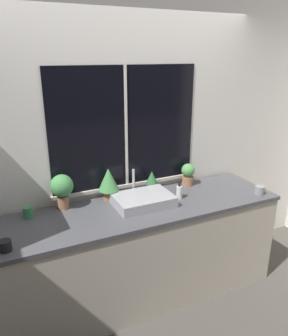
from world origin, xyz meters
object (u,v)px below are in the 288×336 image
(mug_grey, at_px, (260,190))
(sink, at_px, (143,200))
(potted_plant_far_right, at_px, (188,174))
(soap_bottle, at_px, (179,192))
(potted_plant_far_left, at_px, (62,188))
(potted_plant_center_right, at_px, (152,181))
(potted_plant_center_left, at_px, (109,181))
(mug_black, at_px, (5,246))
(mug_green, at_px, (28,212))

(mug_grey, bearing_deg, sink, 166.82)
(potted_plant_far_right, distance_m, soap_bottle, 0.35)
(potted_plant_far_left, bearing_deg, potted_plant_center_right, 0.00)
(potted_plant_center_left, bearing_deg, mug_black, -152.19)
(sink, relative_size, potted_plant_center_left, 1.67)
(soap_bottle, relative_size, mug_grey, 1.72)
(potted_plant_far_right, bearing_deg, potted_plant_center_right, 180.00)
(potted_plant_center_right, distance_m, mug_grey, 1.01)
(potted_plant_far_right, bearing_deg, sink, -159.42)
(potted_plant_center_right, xyz_separation_m, mug_black, (-1.32, -0.47, -0.07))
(potted_plant_far_right, bearing_deg, mug_green, -178.47)
(potted_plant_center_left, bearing_deg, soap_bottle, -22.59)
(sink, height_order, mug_green, sink)
(sink, distance_m, potted_plant_far_right, 0.64)
(potted_plant_center_right, distance_m, mug_green, 1.12)
(mug_green, bearing_deg, mug_grey, -12.23)
(potted_plant_center_left, height_order, soap_bottle, potted_plant_center_left)
(mug_black, bearing_deg, soap_bottle, 8.80)
(sink, relative_size, potted_plant_far_left, 1.64)
(potted_plant_far_right, xyz_separation_m, mug_green, (-1.52, -0.04, -0.07))
(potted_plant_far_right, distance_m, mug_green, 1.52)
(potted_plant_center_right, xyz_separation_m, potted_plant_far_right, (0.40, 0.00, 0.01))
(potted_plant_far_right, bearing_deg, mug_black, -164.68)
(potted_plant_center_right, distance_m, mug_black, 1.40)
(sink, relative_size, mug_black, 5.94)
(potted_plant_far_left, xyz_separation_m, potted_plant_far_right, (1.23, 0.00, -0.07))
(potted_plant_center_right, distance_m, potted_plant_far_right, 0.40)
(potted_plant_center_right, relative_size, potted_plant_far_right, 0.93)
(potted_plant_far_left, distance_m, potted_plant_far_right, 1.23)
(potted_plant_center_left, xyz_separation_m, mug_grey, (1.31, -0.48, -0.14))
(potted_plant_far_right, bearing_deg, potted_plant_far_left, 180.00)
(potted_plant_far_left, relative_size, soap_bottle, 1.99)
(sink, distance_m, mug_grey, 1.11)
(potted_plant_far_left, height_order, mug_black, potted_plant_far_left)
(mug_black, bearing_deg, potted_plant_far_right, 15.32)
(potted_plant_far_right, distance_m, mug_black, 1.78)
(mug_grey, relative_size, mug_black, 1.06)
(potted_plant_center_left, relative_size, mug_black, 3.56)
(potted_plant_far_right, bearing_deg, mug_grey, -44.38)
(sink, bearing_deg, potted_plant_far_left, 160.77)
(mug_green, bearing_deg, sink, -11.11)
(potted_plant_far_right, height_order, mug_black, potted_plant_far_right)
(sink, xyz_separation_m, potted_plant_center_left, (-0.23, 0.22, 0.13))
(mug_grey, bearing_deg, potted_plant_center_right, 151.74)
(soap_bottle, bearing_deg, sink, 176.83)
(potted_plant_center_left, height_order, potted_plant_far_right, potted_plant_center_left)
(sink, bearing_deg, potted_plant_far_right, 20.58)
(sink, distance_m, soap_bottle, 0.35)
(sink, xyz_separation_m, mug_black, (-1.12, -0.25, -0.01))
(potted_plant_center_left, distance_m, soap_bottle, 0.64)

